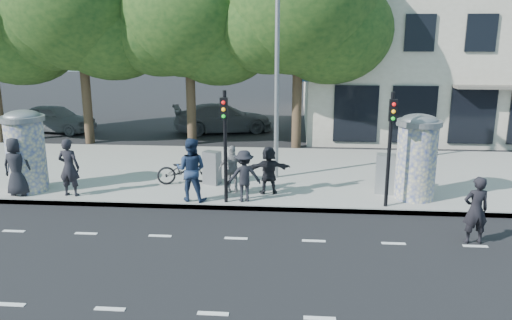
# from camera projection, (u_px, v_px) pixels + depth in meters

# --- Properties ---
(ground) EXTENTS (120.00, 120.00, 0.00)m
(ground) POSITION_uv_depth(u_px,v_px,m) (229.00, 262.00, 11.53)
(ground) COLOR black
(ground) RESTS_ON ground
(sidewalk) EXTENTS (40.00, 8.00, 0.15)m
(sidewalk) POSITION_uv_depth(u_px,v_px,m) (256.00, 173.00, 18.76)
(sidewalk) COLOR gray
(sidewalk) RESTS_ON ground
(curb) EXTENTS (40.00, 0.10, 0.16)m
(curb) POSITION_uv_depth(u_px,v_px,m) (245.00, 208.00, 14.94)
(curb) COLOR slate
(curb) RESTS_ON ground
(lane_dash_near) EXTENTS (32.00, 0.12, 0.01)m
(lane_dash_near) POSITION_uv_depth(u_px,v_px,m) (213.00, 314.00, 9.40)
(lane_dash_near) COLOR silver
(lane_dash_near) RESTS_ON ground
(lane_dash_far) EXTENTS (32.00, 0.12, 0.01)m
(lane_dash_far) POSITION_uv_depth(u_px,v_px,m) (236.00, 238.00, 12.88)
(lane_dash_far) COLOR silver
(lane_dash_far) RESTS_ON ground
(ad_column_left) EXTENTS (1.36, 1.36, 2.65)m
(ad_column_left) POSITION_uv_depth(u_px,v_px,m) (26.00, 149.00, 16.07)
(ad_column_left) COLOR beige
(ad_column_left) RESTS_ON sidewalk
(ad_column_right) EXTENTS (1.36, 1.36, 2.65)m
(ad_column_right) POSITION_uv_depth(u_px,v_px,m) (417.00, 155.00, 15.28)
(ad_column_right) COLOR beige
(ad_column_right) RESTS_ON sidewalk
(traffic_pole_near) EXTENTS (0.22, 0.31, 3.40)m
(traffic_pole_near) POSITION_uv_depth(u_px,v_px,m) (225.00, 135.00, 14.70)
(traffic_pole_near) COLOR black
(traffic_pole_near) RESTS_ON sidewalk
(traffic_pole_far) EXTENTS (0.22, 0.31, 3.40)m
(traffic_pole_far) POSITION_uv_depth(u_px,v_px,m) (390.00, 138.00, 14.32)
(traffic_pole_far) COLOR black
(traffic_pole_far) RESTS_ON sidewalk
(street_lamp) EXTENTS (0.25, 0.93, 8.00)m
(street_lamp) POSITION_uv_depth(u_px,v_px,m) (277.00, 45.00, 16.71)
(street_lamp) COLOR slate
(street_lamp) RESTS_ON sidewalk
(tree_mid_left) EXTENTS (7.20, 7.20, 9.57)m
(tree_mid_left) POSITION_uv_depth(u_px,v_px,m) (79.00, 4.00, 22.70)
(tree_mid_left) COLOR #38281C
(tree_mid_left) RESTS_ON ground
(tree_near_left) EXTENTS (6.80, 6.80, 8.97)m
(tree_near_left) POSITION_uv_depth(u_px,v_px,m) (188.00, 13.00, 22.60)
(tree_near_left) COLOR #38281C
(tree_near_left) RESTS_ON ground
(tree_center) EXTENTS (7.00, 7.00, 9.30)m
(tree_center) POSITION_uv_depth(u_px,v_px,m) (299.00, 7.00, 21.76)
(tree_center) COLOR #38281C
(tree_center) RESTS_ON ground
(building) EXTENTS (20.30, 15.85, 12.00)m
(building) POSITION_uv_depth(u_px,v_px,m) (483.00, 19.00, 28.44)
(building) COLOR #ADA491
(building) RESTS_ON ground
(ped_a) EXTENTS (0.93, 0.60, 1.89)m
(ped_a) POSITION_uv_depth(u_px,v_px,m) (17.00, 166.00, 15.69)
(ped_a) COLOR black
(ped_a) RESTS_ON sidewalk
(ped_b) EXTENTS (0.70, 0.48, 1.85)m
(ped_b) POSITION_uv_depth(u_px,v_px,m) (69.00, 167.00, 15.63)
(ped_b) COLOR black
(ped_b) RESTS_ON sidewalk
(ped_c) EXTENTS (1.03, 0.85, 1.95)m
(ped_c) POSITION_uv_depth(u_px,v_px,m) (191.00, 170.00, 15.18)
(ped_c) COLOR #1E2E4C
(ped_c) RESTS_ON sidewalk
(ped_d) EXTENTS (1.14, 0.81, 1.59)m
(ped_d) POSITION_uv_depth(u_px,v_px,m) (244.00, 176.00, 15.15)
(ped_d) COLOR black
(ped_d) RESTS_ON sidewalk
(ped_e) EXTENTS (0.97, 0.64, 1.55)m
(ped_e) POSITION_uv_depth(u_px,v_px,m) (233.00, 169.00, 15.99)
(ped_e) COLOR gray
(ped_e) RESTS_ON sidewalk
(ped_f) EXTENTS (1.50, 0.75, 1.55)m
(ped_f) POSITION_uv_depth(u_px,v_px,m) (269.00, 170.00, 15.89)
(ped_f) COLOR black
(ped_f) RESTS_ON sidewalk
(man_road) EXTENTS (0.68, 0.48, 1.74)m
(man_road) POSITION_uv_depth(u_px,v_px,m) (476.00, 210.00, 12.42)
(man_road) COLOR black
(man_road) RESTS_ON ground
(bicycle) EXTENTS (1.20, 1.95, 0.97)m
(bicycle) POSITION_uv_depth(u_px,v_px,m) (184.00, 170.00, 17.05)
(bicycle) COLOR black
(bicycle) RESTS_ON sidewalk
(cabinet_left) EXTENTS (0.65, 0.57, 1.13)m
(cabinet_left) POSITION_uv_depth(u_px,v_px,m) (212.00, 168.00, 16.97)
(cabinet_left) COLOR slate
(cabinet_left) RESTS_ON sidewalk
(cabinet_right) EXTENTS (0.69, 0.56, 1.28)m
(cabinet_right) POSITION_uv_depth(u_px,v_px,m) (386.00, 174.00, 15.97)
(cabinet_right) COLOR gray
(cabinet_right) RESTS_ON sidewalk
(car_left) EXTENTS (2.52, 4.63, 1.50)m
(car_left) POSITION_uv_depth(u_px,v_px,m) (55.00, 118.00, 26.80)
(car_left) COLOR slate
(car_left) RESTS_ON ground
(car_right) EXTENTS (3.59, 5.66, 1.53)m
(car_right) POSITION_uv_depth(u_px,v_px,m) (223.00, 118.00, 26.82)
(car_right) COLOR #55565C
(car_right) RESTS_ON ground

